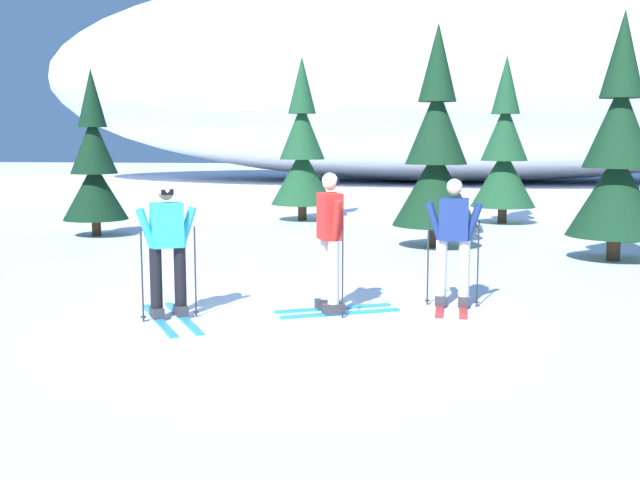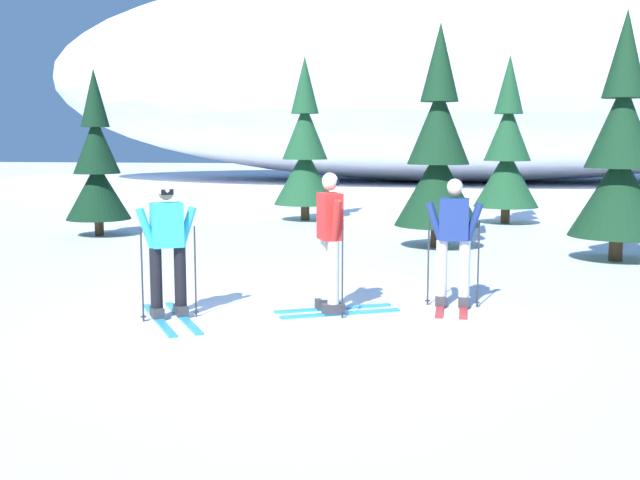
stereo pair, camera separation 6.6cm
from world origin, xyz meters
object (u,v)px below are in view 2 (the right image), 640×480
Objects in this scene: skier_cyan_jacket at (168,249)px; pine_tree_left at (305,153)px; pine_tree_far_left at (97,167)px; pine_tree_center_left at (438,155)px; pine_tree_center_right at (507,154)px; skier_navy_jacket at (454,241)px; pine_tree_right at (620,158)px; skier_red_jacket at (330,240)px.

skier_cyan_jacket is 11.68m from pine_tree_left.
pine_tree_center_left is at bearing -5.85° from pine_tree_far_left.
pine_tree_center_left is at bearing 63.81° from skier_cyan_jacket.
pine_tree_center_right is (9.62, 4.02, 0.25)m from pine_tree_far_left.
skier_navy_jacket is 0.38× the size of pine_tree_left.
skier_cyan_jacket is at bearing -59.95° from pine_tree_far_left.
pine_tree_left reaches higher than pine_tree_center_right.
pine_tree_right is (11.05, -2.09, 0.30)m from pine_tree_far_left.
pine_tree_left is 5.99m from pine_tree_center_left.
pine_tree_far_left is at bearing 132.22° from skier_red_jacket.
pine_tree_far_left is at bearing 174.15° from pine_tree_center_left.
pine_tree_left is at bearing 43.61° from pine_tree_far_left.
pine_tree_far_left is 0.84× the size of pine_tree_right.
pine_tree_right reaches higher than pine_tree_left.
pine_tree_center_left is at bearing 91.79° from skier_navy_jacket.
pine_tree_left is at bearing 91.05° from skier_cyan_jacket.
pine_tree_right is at bearing -10.69° from pine_tree_far_left.
pine_tree_right is (1.43, -6.11, 0.05)m from pine_tree_center_right.
pine_tree_center_right is at bearing 69.06° from pine_tree_center_left.
skier_cyan_jacket is (-1.96, -0.60, -0.07)m from skier_red_jacket.
pine_tree_far_left reaches higher than skier_navy_jacket.
skier_red_jacket is 11.56m from pine_tree_center_right.
pine_tree_far_left is (-4.42, 7.63, 0.72)m from skier_cyan_jacket.
pine_tree_far_left is 11.25m from pine_tree_right.
skier_red_jacket is at bearing -102.66° from pine_tree_center_left.
pine_tree_center_left reaches higher than skier_red_jacket.
skier_navy_jacket is at bearing -39.07° from pine_tree_far_left.
skier_cyan_jacket is at bearing -116.19° from pine_tree_center_left.
pine_tree_left is (-0.21, 11.64, 0.99)m from skier_cyan_jacket.
pine_tree_center_right is at bearing 22.69° from pine_tree_far_left.
pine_tree_center_right is at bearing 0.21° from pine_tree_left.
skier_cyan_jacket is 0.38× the size of pine_tree_right.
skier_cyan_jacket is at bearing -162.92° from skier_red_jacket.
pine_tree_left is (-3.75, 10.46, 0.98)m from skier_navy_jacket.
skier_red_jacket is 1.68m from skier_navy_jacket.
skier_navy_jacket is 0.39× the size of pine_tree_center_right.
skier_navy_jacket is at bearing 19.97° from skier_red_jacket.
skier_cyan_jacket is 0.39× the size of pine_tree_center_right.
pine_tree_right is (3.27, -1.29, -0.01)m from pine_tree_center_left.
skier_red_jacket reaches higher than skier_navy_jacket.
pine_tree_center_right is 0.97× the size of pine_tree_right.
pine_tree_right is (4.67, 4.94, 0.95)m from skier_red_jacket.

